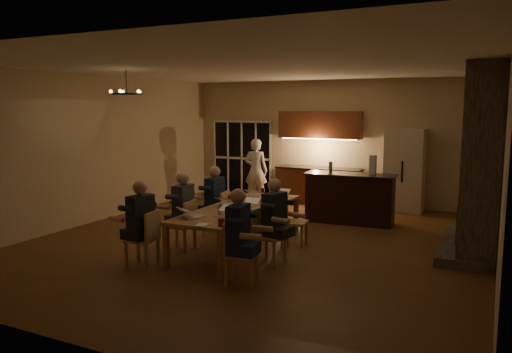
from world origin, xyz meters
The scene contains 44 objects.
floor centered at (0.00, 0.00, 0.00)m, with size 9.00×9.00×0.00m, color brown.
back_wall centered at (0.00, 4.52, 1.60)m, with size 8.00×0.04×3.20m, color #CEB292.
left_wall centered at (-4.02, 0.00, 1.60)m, with size 0.04×9.00×3.20m, color #CEB292.
right_wall centered at (4.02, 0.00, 1.60)m, with size 0.04×9.00×3.20m, color #CEB292.
ceiling centered at (0.00, 0.00, 3.22)m, with size 8.00×9.00×0.04m, color white.
french_doors centered at (-2.70, 4.47, 1.05)m, with size 1.86×0.08×2.10m, color black.
fireplace centered at (3.70, 1.20, 1.60)m, with size 0.58×2.50×3.20m, color #695F52.
kitchenette centered at (-0.30, 4.20, 1.20)m, with size 2.24×0.68×2.40m, color brown, non-canonical shape.
refrigerator centered at (1.90, 4.15, 1.00)m, with size 0.90×0.68×2.00m, color beige.
dining_table centered at (-0.14, -0.50, 0.38)m, with size 1.10×3.12×0.75m, color tan.
bar_island centered at (1.07, 2.33, 0.54)m, with size 1.94×0.68×1.08m, color black.
chair_left_near centered at (-1.06, -2.05, 0.45)m, with size 0.44×0.44×0.89m, color tan, non-canonical shape.
chair_left_mid centered at (-1.04, -1.02, 0.45)m, with size 0.44×0.44×0.89m, color tan, non-canonical shape.
chair_left_far centered at (-0.97, 0.06, 0.45)m, with size 0.44×0.44×0.89m, color tan, non-canonical shape.
chair_right_near centered at (0.72, -2.03, 0.45)m, with size 0.44×0.44×0.89m, color tan, non-canonical shape.
chair_right_mid centered at (0.70, -1.02, 0.45)m, with size 0.44×0.44×0.89m, color tan, non-canonical shape.
chair_right_far centered at (0.67, 0.11, 0.45)m, with size 0.44×0.44×0.89m, color tan, non-canonical shape.
person_left_near centered at (-1.02, -2.10, 0.69)m, with size 0.60×0.60×1.38m, color #262931, non-canonical shape.
person_right_near centered at (0.70, -2.11, 0.69)m, with size 0.60×0.60×1.38m, color #1A2343, non-canonical shape.
person_left_mid centered at (-1.02, -0.95, 0.69)m, with size 0.60×0.60×1.38m, color #363940, non-canonical shape.
person_right_mid centered at (0.75, -0.97, 0.69)m, with size 0.60×0.60×1.38m, color #262931, non-canonical shape.
person_left_far centered at (-0.99, 0.08, 0.69)m, with size 0.60×0.60×1.38m, color #1A2343, non-canonical shape.
standing_person centered at (-1.80, 3.54, 0.85)m, with size 0.62×0.41×1.70m, color white.
chandelier centered at (-2.38, -0.75, 2.75)m, with size 0.60×0.60×0.03m, color black.
laptop_a centered at (-0.44, -1.56, 0.86)m, with size 0.32×0.28×0.23m, color silver, non-canonical shape.
laptop_b centered at (0.05, -1.29, 0.86)m, with size 0.32×0.28×0.23m, color silver, non-canonical shape.
laptop_c centered at (-0.40, -0.43, 0.86)m, with size 0.32×0.28×0.23m, color silver, non-canonical shape.
laptop_d centered at (0.07, -0.55, 0.86)m, with size 0.32×0.28×0.23m, color silver, non-canonical shape.
laptop_e centered at (-0.31, 0.55, 0.86)m, with size 0.32×0.28×0.23m, color silver, non-canonical shape.
laptop_f centered at (0.16, 0.60, 0.86)m, with size 0.32×0.28×0.23m, color silver, non-canonical shape.
mug_front centered at (-0.21, -0.90, 0.80)m, with size 0.08×0.08×0.10m, color silver.
mug_mid centered at (0.01, 0.06, 0.80)m, with size 0.08×0.08×0.10m, color silver.
mug_back centered at (-0.45, 0.32, 0.80)m, with size 0.08×0.08×0.10m, color silver.
redcup_near centered at (0.29, -1.87, 0.81)m, with size 0.10×0.10×0.12m, color #B3150B.
redcup_mid centered at (-0.55, -0.09, 0.81)m, with size 0.09×0.09×0.12m, color #B3150B.
redcup_far centered at (0.04, 0.95, 0.81)m, with size 0.08×0.08×0.12m, color #B3150B.
can_silver centered at (-0.13, -1.21, 0.81)m, with size 0.06×0.06×0.12m, color #B2B2B7.
can_cola centered at (-0.35, 0.90, 0.81)m, with size 0.06×0.06×0.12m, color #3F0F0C.
plate_near centered at (0.17, -1.08, 0.76)m, with size 0.25×0.25×0.02m, color silver.
plate_left centered at (-0.39, -1.47, 0.76)m, with size 0.24×0.24×0.02m, color silver.
plate_far centered at (0.33, 0.29, 0.76)m, with size 0.26×0.26×0.02m, color silver.
notepad centered at (0.00, -1.95, 0.76)m, with size 0.16×0.22×0.01m, color white.
bar_bottle centered at (0.61, 2.35, 1.20)m, with size 0.08×0.08×0.24m, color #99999E.
bar_blender centered at (1.53, 2.42, 1.28)m, with size 0.13×0.13×0.41m, color silver.
Camera 1 is at (3.94, -8.13, 2.50)m, focal length 35.00 mm.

